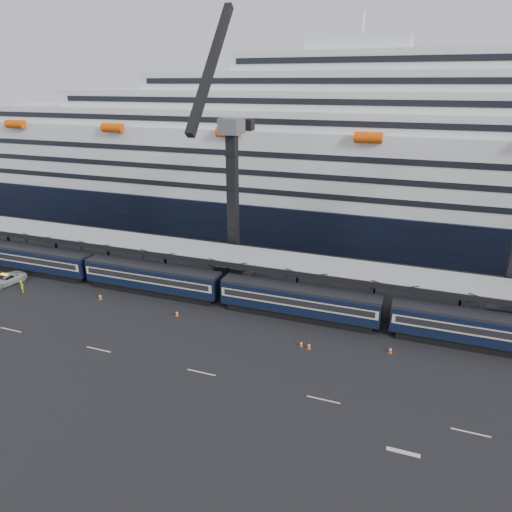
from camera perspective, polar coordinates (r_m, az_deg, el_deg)
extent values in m
plane|color=black|center=(45.78, 12.02, -14.76)|extent=(260.00, 260.00, 0.00)
cube|color=beige|center=(59.42, -28.31, -8.12)|extent=(3.00, 0.15, 0.02)
cube|color=beige|center=(51.73, -19.08, -10.97)|extent=(3.00, 0.15, 0.02)
cube|color=beige|center=(45.93, -6.85, -14.24)|extent=(3.00, 0.15, 0.02)
cube|color=beige|center=(42.80, 8.42, -17.34)|extent=(3.00, 0.15, 0.02)
cube|color=beige|center=(42.91, 25.26, -19.34)|extent=(3.00, 0.15, 0.02)
cube|color=beige|center=(39.40, 17.92, -22.30)|extent=(2.50, 0.40, 0.02)
cube|color=black|center=(74.61, -25.89, -1.58)|extent=(17.48, 2.40, 0.90)
cube|color=black|center=(74.00, -26.11, -0.29)|extent=(19.00, 2.80, 2.70)
cube|color=beige|center=(73.90, -26.14, -0.08)|extent=(18.62, 2.92, 1.05)
cube|color=black|center=(73.89, -26.15, -0.04)|extent=(17.86, 2.98, 0.70)
cube|color=black|center=(73.53, -26.29, 0.80)|extent=(19.00, 2.50, 0.35)
cube|color=black|center=(62.47, -12.74, -4.11)|extent=(17.48, 2.40, 0.90)
cube|color=black|center=(61.74, -12.88, -2.60)|extent=(19.00, 2.80, 2.70)
cube|color=beige|center=(61.63, -12.90, -2.34)|extent=(18.62, 2.92, 1.05)
cube|color=black|center=(61.61, -12.90, -2.30)|extent=(17.86, 2.98, 0.70)
cube|color=black|center=(61.17, -12.99, -1.31)|extent=(19.00, 2.50, 0.35)
cube|color=black|center=(55.12, 5.33, -7.19)|extent=(17.48, 2.40, 0.90)
cube|color=black|center=(54.30, 5.39, -5.52)|extent=(19.00, 2.80, 2.70)
cube|color=beige|center=(54.17, 5.40, -5.24)|extent=(18.62, 2.92, 1.05)
cube|color=black|center=(54.14, 5.40, -5.19)|extent=(17.86, 2.98, 0.70)
cube|color=black|center=(53.65, 5.44, -4.09)|extent=(19.00, 2.50, 0.35)
cube|color=black|center=(54.54, 26.40, -9.84)|extent=(17.48, 2.40, 0.90)
cube|color=black|center=(53.71, 26.71, -8.18)|extent=(19.00, 2.80, 2.70)
cube|color=beige|center=(53.57, 26.76, -7.90)|extent=(18.62, 2.92, 1.05)
cube|color=black|center=(53.55, 26.77, -7.85)|extent=(17.86, 2.98, 0.70)
cube|color=black|center=(53.05, 26.97, -6.76)|extent=(19.00, 2.50, 0.35)
cube|color=gray|center=(55.49, 14.58, -1.97)|extent=(130.00, 6.00, 0.25)
cube|color=black|center=(52.85, 14.20, -3.46)|extent=(130.00, 0.25, 0.70)
cube|color=black|center=(58.38, 14.86, -1.15)|extent=(130.00, 0.25, 0.70)
cube|color=black|center=(86.75, -28.65, 2.50)|extent=(0.25, 0.25, 5.40)
cube|color=black|center=(76.03, -26.60, 0.52)|extent=(0.25, 0.25, 5.40)
cube|color=black|center=(79.71, -23.80, 1.85)|extent=(0.25, 0.25, 5.40)
cube|color=black|center=(69.34, -20.81, -0.43)|extent=(0.25, 0.25, 5.40)
cube|color=black|center=(73.36, -18.06, 1.06)|extent=(0.25, 0.25, 5.40)
cube|color=black|center=(63.53, -13.87, -1.56)|extent=(0.25, 0.25, 5.40)
cube|color=black|center=(67.90, -11.32, 0.13)|extent=(0.25, 0.25, 5.40)
cube|color=black|center=(58.86, -5.67, -2.87)|extent=(0.25, 0.25, 5.40)
cube|color=black|center=(63.54, -3.53, -0.96)|extent=(0.25, 0.25, 5.40)
cube|color=black|center=(55.61, 3.72, -4.29)|extent=(0.25, 0.25, 5.40)
cube|color=black|center=(60.55, 5.21, -2.15)|extent=(0.25, 0.25, 5.40)
cube|color=black|center=(54.04, 14.00, -5.70)|extent=(0.25, 0.25, 5.40)
cube|color=black|center=(59.11, 14.63, -3.38)|extent=(0.25, 0.25, 5.40)
cube|color=black|center=(54.30, 24.58, -6.96)|extent=(0.25, 0.25, 5.40)
cube|color=black|center=(59.35, 24.27, -4.54)|extent=(0.25, 0.25, 5.40)
cube|color=black|center=(86.40, 16.73, 4.71)|extent=(200.00, 28.00, 7.00)
cube|color=white|center=(84.39, 17.41, 10.91)|extent=(190.00, 26.88, 12.00)
cube|color=white|center=(83.53, 17.98, 15.96)|extent=(160.00, 24.64, 3.00)
cube|color=black|center=(71.20, 17.46, 15.31)|extent=(153.60, 0.12, 0.90)
cube|color=white|center=(83.37, 18.22, 18.01)|extent=(124.00, 21.84, 3.00)
cube|color=black|center=(72.42, 17.79, 17.75)|extent=(119.04, 0.12, 0.90)
cube|color=white|center=(83.32, 18.46, 20.06)|extent=(90.00, 19.04, 3.00)
cube|color=black|center=(73.76, 18.13, 20.10)|extent=(86.40, 0.12, 0.90)
cube|color=white|center=(83.38, 18.72, 22.11)|extent=(56.00, 16.24, 3.00)
cube|color=black|center=(75.22, 18.46, 22.37)|extent=(53.76, 0.12, 0.90)
cube|color=white|center=(84.23, 12.99, 24.31)|extent=(16.00, 12.00, 2.50)
cylinder|color=#F75107|center=(101.30, -27.84, 14.36)|extent=(4.00, 1.60, 1.60)
cylinder|color=#F75107|center=(86.65, -17.48, 15.03)|extent=(4.00, 1.60, 1.60)
cylinder|color=#F75107|center=(75.64, -3.48, 15.18)|extent=(4.00, 1.60, 1.60)
cylinder|color=#F75107|center=(70.03, 13.87, 14.17)|extent=(4.00, 1.60, 1.60)
cube|color=#4E5156|center=(66.06, -2.75, -1.65)|extent=(4.50, 4.50, 2.00)
cube|color=black|center=(62.90, -2.91, 6.79)|extent=(1.30, 1.30, 18.00)
cube|color=#4E5156|center=(61.23, -3.09, 15.90)|extent=(2.60, 3.20, 2.00)
cube|color=black|center=(55.72, -5.71, 22.43)|extent=(0.90, 12.26, 14.37)
cube|color=black|center=(63.55, -2.18, 16.09)|extent=(0.90, 5.04, 0.90)
cube|color=black|center=(65.90, -1.33, 16.10)|extent=(2.20, 1.60, 1.60)
cube|color=#4E5156|center=(61.85, 28.58, -6.02)|extent=(4.50, 4.50, 2.00)
imported|color=#A8ABAF|center=(72.08, -28.85, -2.61)|extent=(3.53, 5.75, 1.49)
imported|color=#FFEF0D|center=(68.59, -27.20, -3.37)|extent=(0.71, 0.69, 1.65)
cube|color=#F75107|center=(62.71, -18.86, -5.11)|extent=(0.41, 0.41, 0.04)
cone|color=#F75107|center=(62.54, -18.91, -4.77)|extent=(0.34, 0.34, 0.77)
cylinder|color=white|center=(62.54, -18.91, -4.77)|extent=(0.29, 0.29, 0.13)
cube|color=#F75107|center=(56.14, -9.84, -7.38)|extent=(0.38, 0.38, 0.04)
cone|color=#F75107|center=(55.96, -9.86, -7.04)|extent=(0.32, 0.32, 0.72)
cylinder|color=white|center=(55.96, -9.86, -7.04)|extent=(0.27, 0.27, 0.12)
cube|color=#F75107|center=(49.44, 6.62, -11.41)|extent=(0.39, 0.39, 0.04)
cone|color=#F75107|center=(49.24, 6.64, -11.03)|extent=(0.32, 0.32, 0.73)
cylinder|color=white|center=(49.24, 6.64, -11.03)|extent=(0.27, 0.27, 0.12)
cube|color=#F75107|center=(49.73, 5.66, -11.16)|extent=(0.34, 0.34, 0.04)
cone|color=#F75107|center=(49.55, 5.68, -10.83)|extent=(0.29, 0.29, 0.64)
cylinder|color=white|center=(49.55, 5.68, -10.83)|extent=(0.24, 0.24, 0.11)
cube|color=#F75107|center=(50.45, 16.42, -11.50)|extent=(0.36, 0.36, 0.04)
cone|color=#F75107|center=(50.26, 16.46, -11.15)|extent=(0.31, 0.31, 0.69)
cylinder|color=white|center=(50.26, 16.46, -11.15)|extent=(0.26, 0.26, 0.11)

